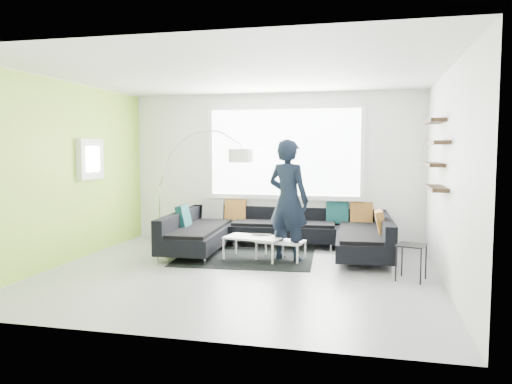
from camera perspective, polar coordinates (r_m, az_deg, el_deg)
ground at (r=7.19m, az=-1.84°, el=-9.28°), size 5.50×5.50×0.00m
room_shell at (r=7.16m, az=-1.16°, el=5.28°), size 5.54×5.04×2.82m
sectional_sofa at (r=8.45m, az=2.64°, el=-4.72°), size 3.77×2.46×0.79m
rug at (r=8.15m, az=-1.26°, el=-7.53°), size 2.29×1.75×0.01m
coffee_table at (r=8.01m, az=1.26°, el=-6.44°), size 1.23×0.85×0.37m
arc_lamp at (r=9.57m, az=-11.03°, el=0.59°), size 2.12×1.30×2.10m
side_table at (r=7.08m, az=17.31°, el=-7.69°), size 0.45×0.45×0.49m
person at (r=7.87m, az=3.70°, el=-0.95°), size 1.03×0.96×1.92m
laptop at (r=8.05m, az=0.56°, el=-4.94°), size 0.33×0.23×0.02m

